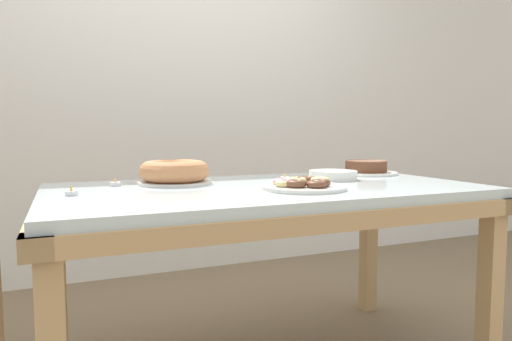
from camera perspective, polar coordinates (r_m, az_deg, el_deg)
wall_back at (r=3.21m, az=-9.85°, el=10.80°), size 8.00×0.10×2.60m
dining_table at (r=1.79m, az=1.43°, el=-4.83°), size 1.67×0.89×0.76m
cake_chocolate_round at (r=2.31m, az=13.58°, el=0.26°), size 0.30×0.30×0.07m
cake_golden_bundt at (r=1.87m, az=-10.14°, el=-0.24°), size 0.30×0.30×0.09m
pastry_platter at (r=1.68m, az=5.94°, el=-1.80°), size 0.31×0.31×0.04m
plate_stack at (r=2.02m, az=9.60°, el=-0.57°), size 0.21×0.21×0.04m
tealight_near_front at (r=1.97m, az=3.60°, el=-0.93°), size 0.04×0.04×0.04m
tealight_left_edge at (r=1.85m, az=-17.18°, el=-1.56°), size 0.04×0.04×0.04m
tealight_near_cakes at (r=1.63m, az=-22.09°, el=-2.58°), size 0.04×0.04×0.04m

